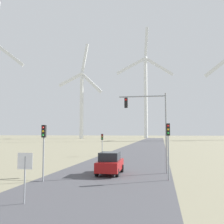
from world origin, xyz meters
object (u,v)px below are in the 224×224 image
object	(u,v)px
car_approaching	(110,163)
wind_turbine_center	(146,89)
stop_sign_near	(25,168)
wind_turbine_left	(82,98)
traffic_light_post_near_right	(168,138)
traffic_light_post_mid_left	(102,140)
traffic_light_mast_overhead	(151,117)
traffic_light_post_near_left	(44,140)

from	to	relation	value
car_approaching	wind_turbine_center	world-z (taller)	wind_turbine_center
wind_turbine_center	stop_sign_near	bearing A→B (deg)	-88.82
stop_sign_near	wind_turbine_left	size ratio (longest dim) A/B	0.04
wind_turbine_center	traffic_light_post_near_right	bearing A→B (deg)	-86.03
traffic_light_post_near_right	wind_turbine_center	bearing A→B (deg)	93.97
stop_sign_near	traffic_light_post_mid_left	size ratio (longest dim) A/B	0.75
car_approaching	wind_turbine_center	bearing A→B (deg)	92.18
traffic_light_mast_overhead	car_approaching	bearing A→B (deg)	-157.45
traffic_light_post_near_left	traffic_light_post_mid_left	world-z (taller)	traffic_light_post_near_left
traffic_light_post_mid_left	wind_turbine_left	distance (m)	116.92
traffic_light_post_near_right	wind_turbine_center	world-z (taller)	wind_turbine_center
traffic_light_post_near_right	traffic_light_post_mid_left	world-z (taller)	traffic_light_post_near_right
traffic_light_post_near_left	traffic_light_post_mid_left	distance (m)	20.65
stop_sign_near	car_approaching	distance (m)	10.01
stop_sign_near	traffic_light_mast_overhead	bearing A→B (deg)	62.72
traffic_light_post_near_left	wind_turbine_center	distance (m)	153.90
traffic_light_post_near_right	traffic_light_mast_overhead	xyz separation A→B (m)	(-1.40, 3.33, 1.81)
stop_sign_near	traffic_light_post_near_right	size ratio (longest dim) A/B	0.60
traffic_light_post_mid_left	wind_turbine_center	size ratio (longest dim) A/B	0.04
traffic_light_post_near_right	car_approaching	size ratio (longest dim) A/B	1.00
traffic_light_post_mid_left	car_approaching	bearing A→B (deg)	-74.91
traffic_light_post_near_right	traffic_light_post_mid_left	xyz separation A→B (m)	(-9.23, 18.51, -0.63)
traffic_light_mast_overhead	wind_turbine_center	size ratio (longest dim) A/B	0.09
traffic_light_mast_overhead	car_approaching	xyz separation A→B (m)	(-3.36, -1.40, -3.93)
traffic_light_post_near_left	traffic_light_post_near_right	distance (m)	9.08
traffic_light_post_near_left	wind_turbine_left	size ratio (longest dim) A/B	0.07
traffic_light_post_near_left	traffic_light_mast_overhead	world-z (taller)	traffic_light_mast_overhead
traffic_light_post_near_left	traffic_light_post_near_right	size ratio (longest dim) A/B	0.97
traffic_light_mast_overhead	wind_turbine_center	world-z (taller)	wind_turbine_center
traffic_light_mast_overhead	car_approaching	world-z (taller)	traffic_light_mast_overhead
stop_sign_near	traffic_light_post_near_left	size ratio (longest dim) A/B	0.62
car_approaching	wind_turbine_center	xyz separation A→B (m)	(-5.59, 147.10, 30.86)
wind_turbine_left	wind_turbine_center	distance (m)	42.99
stop_sign_near	wind_turbine_left	bearing A→B (deg)	106.30
traffic_light_post_near_left	car_approaching	distance (m)	6.09
traffic_light_post_mid_left	wind_turbine_left	world-z (taller)	wind_turbine_left
stop_sign_near	traffic_light_post_near_right	distance (m)	10.61
traffic_light_post_mid_left	car_approaching	distance (m)	17.23
traffic_light_post_near_right	traffic_light_post_mid_left	bearing A→B (deg)	116.51
traffic_light_post_near_left	traffic_light_mast_overhead	size ratio (longest dim) A/B	0.58
traffic_light_post_near_left	traffic_light_post_mid_left	bearing A→B (deg)	91.13
car_approaching	wind_turbine_left	bearing A→B (deg)	108.46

